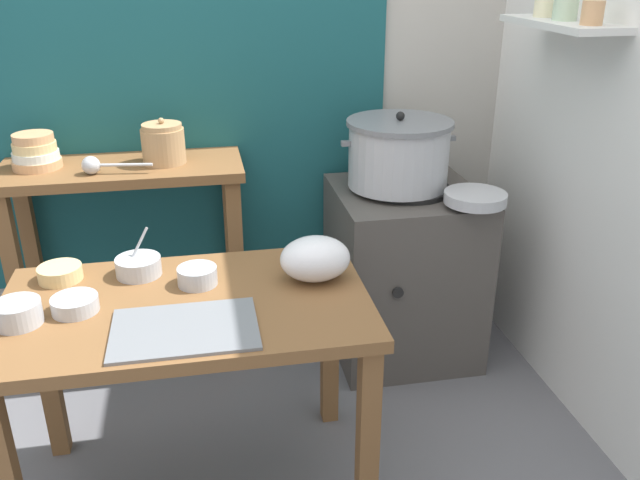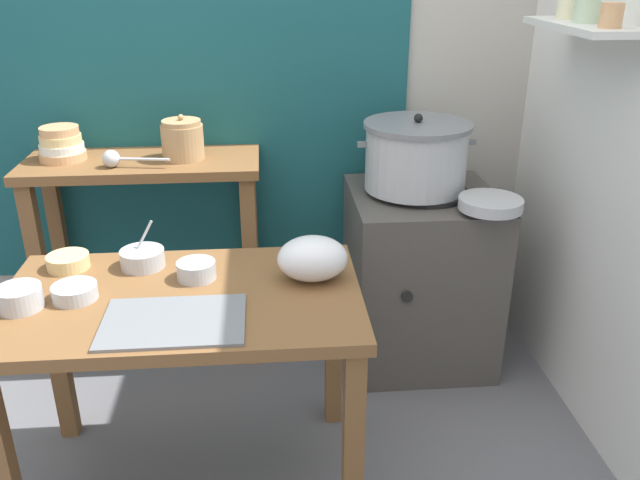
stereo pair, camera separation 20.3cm
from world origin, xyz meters
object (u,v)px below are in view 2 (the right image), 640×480
Objects in this scene: wide_pan at (491,204)px; prep_bowl_4 at (68,261)px; steamer_pot at (416,156)px; prep_bowl_0 at (196,270)px; prep_table at (184,326)px; prep_bowl_3 at (75,291)px; ladle at (114,159)px; prep_bowl_1 at (19,297)px; stove_block at (419,275)px; serving_tray at (174,321)px; plastic_bag at (313,258)px; clay_pot at (183,140)px; bowl_stack_enamel at (61,145)px; prep_bowl_2 at (142,258)px; back_shelf_table at (147,210)px.

wide_pan is 1.53m from prep_bowl_4.
steamer_pot reaches higher than prep_bowl_0.
prep_table is 8.22× the size of prep_bowl_3.
prep_table is 4.13× the size of ladle.
prep_bowl_4 is (0.07, 0.26, -0.01)m from prep_bowl_1.
stove_block is at bearing 129.18° from wide_pan.
stove_block is 1.61× the size of steamer_pot.
serving_tray is 1.79× the size of plastic_bag.
prep_bowl_3 is (-0.35, -0.11, -0.01)m from prep_bowl_0.
clay_pot reaches higher than stove_block.
ladle reaches higher than plastic_bag.
wide_pan is at bearing -13.32° from bowl_stack_enamel.
steamer_pot is (0.88, 0.75, 0.31)m from prep_table.
prep_bowl_2 reaches higher than prep_bowl_1.
prep_bowl_4 is (0.16, -0.66, -0.22)m from bowl_stack_enamel.
prep_bowl_4 is at bearing -76.00° from bowl_stack_enamel.
steamer_pot is at bearing 27.58° from prep_bowl_2.
bowl_stack_enamel is (-0.49, 0.02, -0.02)m from clay_pot.
prep_bowl_1 reaches higher than prep_bowl_3.
plastic_bag reaches higher than serving_tray.
back_shelf_table is 3.60× the size of ladle.
back_shelf_table reaches higher than prep_bowl_2.
wide_pan is at bearing 18.71° from prep_bowl_3.
ladle is 2.03× the size of prep_bowl_1.
wide_pan is at bearing -15.32° from back_shelf_table.
back_shelf_table is 0.86m from prep_bowl_3.
bowl_stack_enamel reaches higher than plastic_bag.
bowl_stack_enamel is at bearing 174.65° from steamer_pot.
prep_bowl_0 is at bearing -142.81° from steamer_pot.
plastic_bag reaches higher than prep_bowl_1.
prep_bowl_1 reaches higher than serving_tray.
back_shelf_table is at bearing -180.00° from clay_pot.
ladle is at bearing 109.19° from serving_tray.
wide_pan reaches higher than prep_bowl_4.
prep_bowl_1 reaches higher than prep_bowl_0.
bowl_stack_enamel reaches higher than prep_bowl_1.
prep_bowl_1 is at bearing -99.49° from ladle.
stove_block reaches higher than prep_bowl_4.
back_shelf_table is at bearing 164.68° from wide_pan.
back_shelf_table is 4.29× the size of plastic_bag.
serving_tray reaches higher than prep_table.
clay_pot is 1.48× the size of prep_bowl_0.
prep_table is at bearing -74.49° from back_shelf_table.
prep_table is 0.18m from prep_bowl_0.
wide_pan is 1.51m from prep_bowl_3.
ladle reaches higher than back_shelf_table.
steamer_pot reaches higher than wide_pan.
prep_bowl_4 is at bearing -157.49° from steamer_pot.
wide_pan is at bearing 30.26° from serving_tray.
ladle is (0.23, -0.13, -0.03)m from bowl_stack_enamel.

